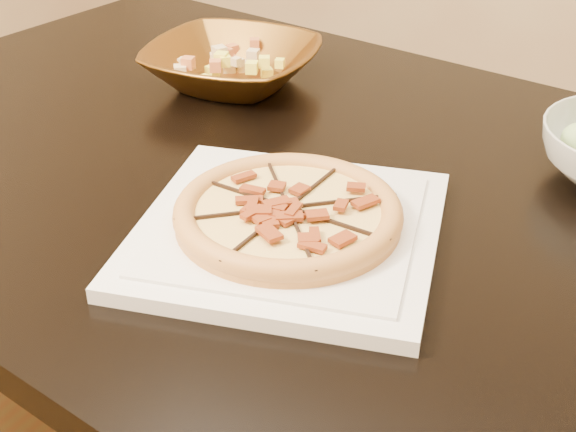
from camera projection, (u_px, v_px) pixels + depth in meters
name	position (u px, v px, depth m)	size (l,w,h in m)	color
dining_table	(287.00, 226.00, 1.10)	(1.54, 1.09, 0.75)	black
plate	(288.00, 231.00, 0.89)	(0.40, 0.40, 0.02)	silver
pizza	(288.00, 213.00, 0.88)	(0.25, 0.25, 0.03)	#B7863B
bronze_bowl	(233.00, 65.00, 1.26)	(0.26, 0.26, 0.06)	brown
mixed_dish	(231.00, 37.00, 1.24)	(0.13, 0.12, 0.03)	#DABC89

